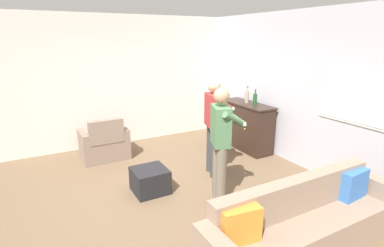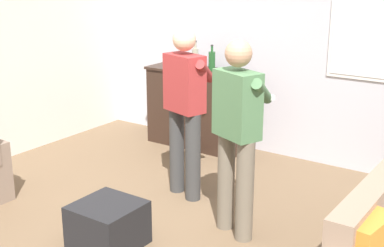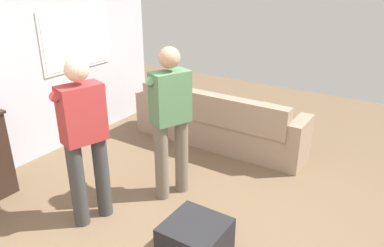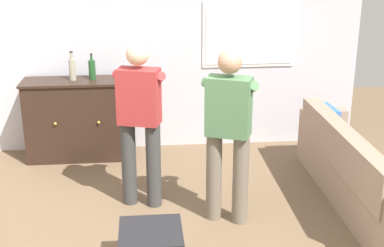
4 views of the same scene
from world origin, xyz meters
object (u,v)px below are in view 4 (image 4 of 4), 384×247
Objects in this scene: person_standing_left at (140,117)px; couch at (356,175)px; bottle_liquor_amber at (72,69)px; bottle_wine_green at (92,69)px; sideboard_cabinet at (79,119)px; person_standing_right at (229,129)px.

couch is at bearing -5.47° from person_standing_left.
bottle_liquor_amber is at bearing 152.57° from couch.
couch is 7.37× the size of bottle_liquor_amber.
bottle_liquor_amber is at bearing -174.49° from bottle_wine_green.
sideboard_cabinet is at bearing 152.50° from couch.
sideboard_cabinet is (-2.93, 1.52, 0.17)m from couch.
person_standing_left is (0.57, -1.36, -0.18)m from bottle_wine_green.
bottle_liquor_amber is 0.21× the size of person_standing_left.
person_standing_right reaches higher than bottle_liquor_amber.
bottle_wine_green is 0.19× the size of person_standing_right.
bottle_liquor_amber is (-0.04, 0.02, 0.63)m from sideboard_cabinet.
bottle_liquor_amber is 2.38m from person_standing_right.
person_standing_left is at bearing -59.12° from bottle_liquor_amber.
bottle_wine_green is (0.19, 0.04, 0.62)m from sideboard_cabinet.
bottle_wine_green is (-2.74, 1.56, 0.79)m from couch.
person_standing_right reaches higher than bottle_wine_green.
bottle_liquor_amber is 1.57m from person_standing_left.
person_standing_right is at bearing -47.66° from sideboard_cabinet.
sideboard_cabinet is at bearing -22.66° from bottle_liquor_amber.
person_standing_left is at bearing -67.34° from bottle_wine_green.
sideboard_cabinet reaches higher than couch.
person_standing_left reaches higher than couch.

